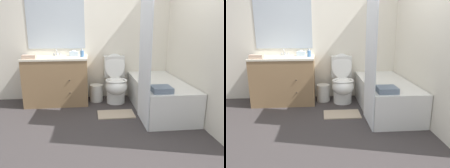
% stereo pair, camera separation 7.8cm
% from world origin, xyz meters
% --- Properties ---
extents(ground_plane, '(14.00, 14.00, 0.00)m').
position_xyz_m(ground_plane, '(0.00, 0.00, 0.00)').
color(ground_plane, '#383333').
extents(wall_back, '(8.00, 0.06, 2.50)m').
position_xyz_m(wall_back, '(-0.01, 1.75, 1.25)').
color(wall_back, silver).
rests_on(wall_back, ground_plane).
extents(wall_right, '(0.05, 2.73, 2.50)m').
position_xyz_m(wall_right, '(1.33, 0.86, 1.25)').
color(wall_right, silver).
rests_on(wall_right, ground_plane).
extents(vanity_cabinet, '(1.08, 0.60, 0.82)m').
position_xyz_m(vanity_cabinet, '(-0.76, 1.44, 0.42)').
color(vanity_cabinet, olive).
rests_on(vanity_cabinet, ground_plane).
extents(sink_faucet, '(0.14, 0.12, 0.12)m').
position_xyz_m(sink_faucet, '(-0.76, 1.65, 0.86)').
color(sink_faucet, silver).
rests_on(sink_faucet, vanity_cabinet).
extents(toilet, '(0.38, 0.66, 0.86)m').
position_xyz_m(toilet, '(0.26, 1.38, 0.36)').
color(toilet, white).
rests_on(toilet, ground_plane).
extents(bathtub, '(0.75, 1.57, 0.48)m').
position_xyz_m(bathtub, '(0.92, 0.94, 0.24)').
color(bathtub, white).
rests_on(bathtub, ground_plane).
extents(shower_curtain, '(0.01, 0.59, 2.01)m').
position_xyz_m(shower_curtain, '(0.54, 0.44, 1.01)').
color(shower_curtain, white).
rests_on(shower_curtain, ground_plane).
extents(wastebasket, '(0.24, 0.24, 0.30)m').
position_xyz_m(wastebasket, '(-0.08, 1.47, 0.15)').
color(wastebasket, silver).
rests_on(wastebasket, ground_plane).
extents(tissue_box, '(0.15, 0.15, 0.10)m').
position_xyz_m(tissue_box, '(-0.46, 1.60, 0.86)').
color(tissue_box, silver).
rests_on(tissue_box, vanity_cabinet).
extents(soap_dispenser, '(0.06, 0.06, 0.14)m').
position_xyz_m(soap_dispenser, '(-0.31, 1.43, 0.88)').
color(soap_dispenser, '#4C7AB2').
rests_on(soap_dispenser, vanity_cabinet).
extents(hand_towel_folded, '(0.21, 0.13, 0.06)m').
position_xyz_m(hand_towel_folded, '(-1.16, 1.27, 0.85)').
color(hand_towel_folded, tan).
rests_on(hand_towel_folded, vanity_cabinet).
extents(bath_towel_folded, '(0.26, 0.25, 0.07)m').
position_xyz_m(bath_towel_folded, '(0.75, 0.34, 0.52)').
color(bath_towel_folded, slate).
rests_on(bath_towel_folded, bathtub).
extents(bath_mat, '(0.56, 0.35, 0.02)m').
position_xyz_m(bath_mat, '(0.20, 0.77, 0.01)').
color(bath_mat, tan).
rests_on(bath_mat, ground_plane).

